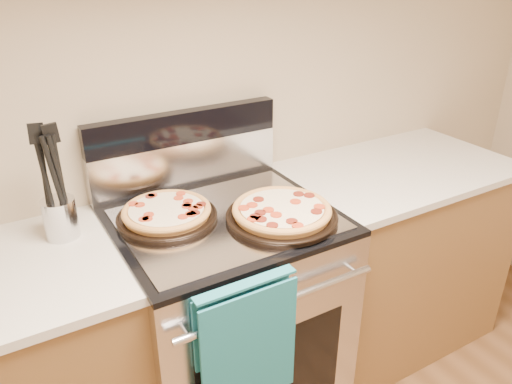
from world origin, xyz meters
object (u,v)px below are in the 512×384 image
range_body (227,322)px  utensil_crock (60,218)px  pepperoni_pizza_front (282,213)px  pepperoni_pizza_back (167,213)px

range_body → utensil_crock: bearing=162.5°
pepperoni_pizza_front → pepperoni_pizza_back: bearing=149.5°
pepperoni_pizza_back → pepperoni_pizza_front: pepperoni_pizza_front is taller
pepperoni_pizza_back → utensil_crock: size_ratio=2.53×
pepperoni_pizza_back → utensil_crock: utensil_crock is taller
utensil_crock → range_body: bearing=-17.5°
range_body → pepperoni_pizza_back: size_ratio=2.65×
range_body → utensil_crock: size_ratio=6.71×
range_body → utensil_crock: utensil_crock is taller
range_body → pepperoni_pizza_front: (0.16, -0.13, 0.50)m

